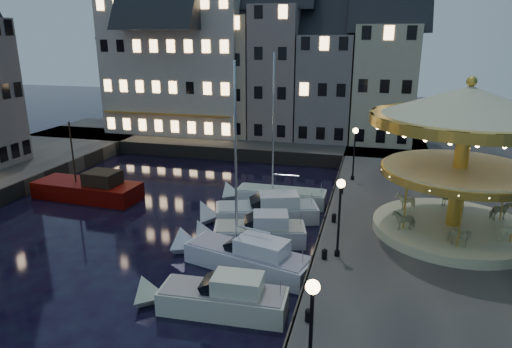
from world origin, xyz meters
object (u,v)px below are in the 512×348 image
(motorboat_c, at_px, (242,256))
(motorboat_b, at_px, (214,299))
(streetlamp_c, at_px, (355,146))
(motorboat_d, at_px, (253,233))
(motorboat_f, at_px, (274,197))
(carousel, at_px, (465,133))
(motorboat_e, at_px, (261,212))
(bollard_c, at_px, (334,217))
(bollard_a, at_px, (308,314))
(bollard_d, at_px, (341,189))
(bollard_b, at_px, (324,253))
(streetlamp_b, at_px, (340,207))
(streetlamp_a, at_px, (311,323))
(red_fishing_boat, at_px, (90,190))

(motorboat_c, bearing_deg, motorboat_b, -90.55)
(streetlamp_c, xyz_separation_m, motorboat_c, (-5.13, -13.64, -3.34))
(motorboat_d, distance_m, motorboat_f, 7.12)
(carousel, bearing_deg, motorboat_e, 170.73)
(bollard_c, xyz_separation_m, motorboat_f, (-5.04, 5.63, -1.07))
(carousel, bearing_deg, bollard_a, -122.59)
(bollard_d, xyz_separation_m, motorboat_c, (-4.53, -10.14, -0.93))
(bollard_d, relative_size, motorboat_d, 0.09)
(bollard_d, xyz_separation_m, motorboat_e, (-5.15, -3.47, -0.96))
(motorboat_c, bearing_deg, motorboat_d, 94.12)
(bollard_b, xyz_separation_m, motorboat_e, (-5.15, 7.03, -0.96))
(streetlamp_b, height_order, streetlamp_c, same)
(motorboat_c, xyz_separation_m, motorboat_f, (-0.51, 10.27, -0.15))
(motorboat_b, height_order, motorboat_e, same)
(motorboat_b, distance_m, motorboat_f, 14.59)
(motorboat_d, bearing_deg, streetlamp_a, -67.64)
(bollard_a, height_order, motorboat_b, motorboat_b)
(bollard_b, bearing_deg, bollard_d, 90.00)
(motorboat_d, relative_size, red_fishing_boat, 0.78)
(bollard_a, height_order, motorboat_f, motorboat_f)
(bollard_a, relative_size, motorboat_c, 0.05)
(motorboat_e, bearing_deg, motorboat_b, -86.98)
(motorboat_b, xyz_separation_m, red_fishing_boat, (-14.62, 11.93, 0.08))
(motorboat_d, bearing_deg, carousel, 7.70)
(streetlamp_b, xyz_separation_m, bollard_c, (-0.60, 4.50, -2.41))
(bollard_d, height_order, motorboat_e, motorboat_e)
(streetlamp_c, distance_m, motorboat_d, 12.24)
(streetlamp_c, bearing_deg, bollard_a, -91.76)
(streetlamp_a, xyz_separation_m, bollard_d, (-0.60, 20.00, -2.41))
(motorboat_b, relative_size, motorboat_d, 1.05)
(motorboat_c, bearing_deg, streetlamp_a, -62.52)
(motorboat_c, height_order, motorboat_e, motorboat_c)
(bollard_c, relative_size, motorboat_e, 0.07)
(bollard_c, height_order, motorboat_e, motorboat_e)
(streetlamp_b, xyz_separation_m, motorboat_f, (-5.64, 10.13, -3.49))
(streetlamp_b, xyz_separation_m, red_fishing_boat, (-19.79, 7.49, -3.30))
(streetlamp_a, relative_size, bollard_a, 7.32)
(bollard_b, bearing_deg, bollard_a, -90.00)
(motorboat_d, bearing_deg, bollard_a, -62.20)
(streetlamp_a, distance_m, bollard_a, 4.71)
(streetlamp_a, height_order, carousel, carousel)
(red_fishing_boat, bearing_deg, bollard_b, -22.59)
(streetlamp_c, bearing_deg, streetlamp_a, -90.00)
(streetlamp_c, bearing_deg, streetlamp_b, -90.00)
(motorboat_d, bearing_deg, bollard_b, -36.52)
(bollard_a, bearing_deg, bollard_c, 90.00)
(bollard_d, bearing_deg, streetlamp_b, -86.57)
(red_fishing_boat, bearing_deg, motorboat_f, 10.59)
(streetlamp_b, relative_size, bollard_d, 7.32)
(motorboat_d, xyz_separation_m, carousel, (11.52, 1.56, 6.55))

